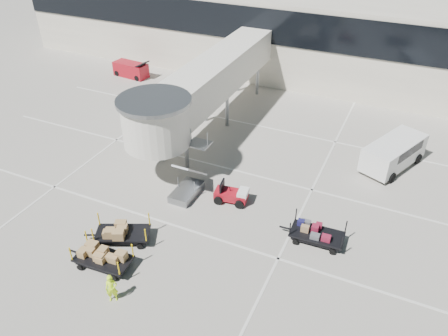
% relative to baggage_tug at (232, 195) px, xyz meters
% --- Properties ---
extents(ground, '(140.00, 140.00, 0.00)m').
position_rel_baggage_tug_xyz_m(ground, '(-1.59, -5.66, -0.51)').
color(ground, '#B7AFA3').
rests_on(ground, ground).
extents(lane_markings, '(40.00, 30.00, 0.02)m').
position_rel_baggage_tug_xyz_m(lane_markings, '(-2.25, 3.67, -0.50)').
color(lane_markings, silver).
rests_on(lane_markings, ground).
extents(terminal, '(64.00, 12.11, 15.20)m').
position_rel_baggage_tug_xyz_m(terminal, '(-1.94, 24.28, 3.59)').
color(terminal, beige).
rests_on(terminal, ground).
extents(jet_bridge, '(5.70, 20.40, 6.03)m').
position_rel_baggage_tug_xyz_m(jet_bridge, '(-5.56, 6.61, 3.77)').
color(jet_bridge, silver).
rests_on(jet_bridge, ground).
extents(baggage_tug, '(2.27, 1.62, 1.41)m').
position_rel_baggage_tug_xyz_m(baggage_tug, '(0.00, 0.00, 0.00)').
color(baggage_tug, maroon).
rests_on(baggage_tug, ground).
extents(suitcase_cart, '(3.76, 1.64, 1.46)m').
position_rel_baggage_tug_xyz_m(suitcase_cart, '(6.07, -1.41, -0.00)').
color(suitcase_cart, black).
rests_on(suitcase_cart, ground).
extents(box_cart_near, '(3.80, 1.73, 1.47)m').
position_rel_baggage_tug_xyz_m(box_cart_near, '(-4.08, -8.11, 0.09)').
color(box_cart_near, black).
rests_on(box_cart_near, ground).
extents(box_cart_far, '(3.76, 2.66, 1.48)m').
position_rel_baggage_tug_xyz_m(box_cart_far, '(-4.31, -6.03, 0.06)').
color(box_cart_far, black).
rests_on(box_cart_far, ground).
extents(ground_worker, '(0.71, 0.66, 1.64)m').
position_rel_baggage_tug_xyz_m(ground_worker, '(-2.14, -9.75, 0.31)').
color(ground_worker, '#C9FF1A').
rests_on(ground_worker, ground).
extents(minivan, '(4.16, 5.83, 2.05)m').
position_rel_baggage_tug_xyz_m(minivan, '(8.89, 8.72, 0.72)').
color(minivan, silver).
rests_on(minivan, ground).
extents(belt_loader, '(4.05, 1.91, 1.89)m').
position_rel_baggage_tug_xyz_m(belt_loader, '(-18.22, 15.05, 0.21)').
color(belt_loader, maroon).
rests_on(belt_loader, ground).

